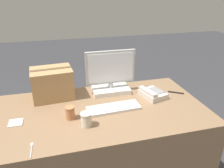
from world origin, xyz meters
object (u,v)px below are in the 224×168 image
Objects in this scene: paper_cup_left at (70,113)px; cardboard_box at (52,83)px; paper_cup_right at (86,120)px; spoon at (32,147)px; keyboard at (114,108)px; pen_marker at (176,92)px; monitor at (111,77)px; desk_phone at (152,94)px; sticky_note_pad at (16,123)px.

cardboard_box is at bearing 106.33° from paper_cup_left.
paper_cup_right is 0.72× the size of spoon.
paper_cup_left is at bearing -175.05° from keyboard.
pen_marker is (0.87, 0.30, -0.05)m from paper_cup_right.
monitor is 1.74× the size of desk_phone.
monitor is 0.86m from sticky_note_pad.
paper_cup_left is 0.41m from cardboard_box.
pen_marker is (0.98, 0.18, -0.04)m from paper_cup_left.
sticky_note_pad is (-1.12, -0.13, -0.03)m from desk_phone.
monitor reaches higher than cardboard_box.
paper_cup_right is at bearing -121.69° from monitor.
paper_cup_left reaches higher than pen_marker.
paper_cup_left is at bearing -6.02° from sticky_note_pad.
paper_cup_left is 0.97× the size of paper_cup_right.
keyboard is 0.58m from cardboard_box.
pen_marker is (0.24, 0.01, -0.02)m from desk_phone.
paper_cup_right is at bearing -50.26° from paper_cup_left.
desk_phone is 0.88m from cardboard_box.
sticky_note_pad is (-0.13, 0.30, 0.00)m from spoon.
desk_phone is at bearing -144.34° from pen_marker.
desk_phone is at bearing 24.86° from paper_cup_right.
cardboard_box is (-0.11, 0.39, 0.08)m from paper_cup_left.
spoon is (-0.99, -0.43, -0.03)m from desk_phone.
paper_cup_right reaches higher than sticky_note_pad.
spoon is (-0.60, -0.31, -0.01)m from keyboard.
monitor is at bearing 58.31° from paper_cup_right.
spoon is at bearing -66.89° from sticky_note_pad.
paper_cup_right is (-0.24, -0.17, 0.04)m from keyboard.
paper_cup_right reaches higher than desk_phone.
cardboard_box is at bearing -157.87° from pen_marker.
desk_phone reaches higher than keyboard.
paper_cup_left is (-0.73, -0.17, 0.02)m from desk_phone.
paper_cup_left is at bearing -44.88° from spoon.
paper_cup_right is (-0.63, -0.29, 0.02)m from desk_phone.
paper_cup_left reaches higher than sticky_note_pad.
cardboard_box reaches higher than keyboard.
spoon is at bearing -158.53° from paper_cup_right.
keyboard is 0.65m from pen_marker.
monitor is at bearing 22.24° from sticky_note_pad.
paper_cup_right is (0.10, -0.12, 0.00)m from paper_cup_left.
keyboard is at bearing -135.04° from pen_marker.
sticky_note_pad is at bearing -128.19° from cardboard_box.
cardboard_box is at bearing 51.81° from sticky_note_pad.
sticky_note_pad is (-0.39, 0.04, -0.05)m from paper_cup_left.
spoon is 0.68m from cardboard_box.
keyboard is 4.43× the size of sticky_note_pad.
paper_cup_right reaches higher than paper_cup_left.
monitor is 3.56× the size of pen_marker.
paper_cup_right reaches higher than spoon.
paper_cup_right is 0.39m from spoon.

